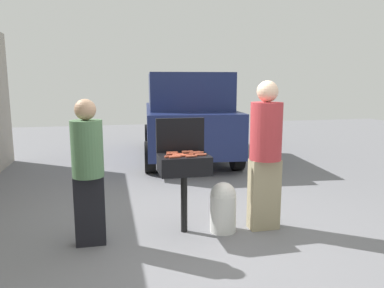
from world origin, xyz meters
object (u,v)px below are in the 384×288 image
(hot_dog_11, at_px, (170,156))
(hot_dog_15, at_px, (178,155))
(hot_dog_0, at_px, (172,154))
(hot_dog_6, at_px, (191,156))
(person_left, at_px, (88,167))
(hot_dog_8, at_px, (178,154))
(hot_dog_12, at_px, (187,152))
(bbq_grill, at_px, (184,167))
(hot_dog_7, at_px, (181,156))
(hot_dog_10, at_px, (187,152))
(parked_minivan, at_px, (186,115))
(hot_dog_3, at_px, (173,153))
(hot_dog_4, at_px, (195,152))
(hot_dog_13, at_px, (194,153))
(person_right, at_px, (265,150))
(hot_dog_14, at_px, (172,152))
(propane_tank, at_px, (223,206))
(hot_dog_1, at_px, (201,155))
(hot_dog_9, at_px, (188,155))
(hot_dog_5, at_px, (198,153))
(hot_dog_2, at_px, (175,157))

(hot_dog_11, bearing_deg, hot_dog_15, 30.62)
(hot_dog_0, relative_size, hot_dog_6, 1.00)
(person_left, bearing_deg, hot_dog_8, -7.42)
(hot_dog_12, height_order, hot_dog_15, same)
(bbq_grill, xyz_separation_m, hot_dog_6, (0.06, -0.15, 0.16))
(bbq_grill, bearing_deg, hot_dog_7, -119.87)
(hot_dog_7, bearing_deg, hot_dog_12, 60.54)
(hot_dog_7, xyz_separation_m, hot_dog_15, (-0.03, 0.04, 0.00))
(hot_dog_10, xyz_separation_m, parked_minivan, (0.90, 4.32, 0.06))
(hot_dog_0, bearing_deg, parked_minivan, 75.88)
(hot_dog_3, xyz_separation_m, hot_dog_11, (-0.06, -0.21, 0.00))
(bbq_grill, xyz_separation_m, parked_minivan, (0.97, 4.46, 0.21))
(hot_dog_4, bearing_deg, hot_dog_7, -139.27)
(hot_dog_13, height_order, person_right, person_right)
(hot_dog_3, bearing_deg, person_left, -168.44)
(hot_dog_14, relative_size, propane_tank, 0.21)
(hot_dog_1, xyz_separation_m, hot_dog_9, (-0.15, 0.02, 0.00))
(hot_dog_4, xyz_separation_m, hot_dog_6, (-0.09, -0.23, 0.00))
(bbq_grill, bearing_deg, parked_minivan, 77.69)
(hot_dog_12, xyz_separation_m, propane_tank, (0.41, -0.20, -0.65))
(hot_dog_5, bearing_deg, person_left, -173.57)
(hot_dog_4, bearing_deg, hot_dog_13, -110.00)
(hot_dog_0, bearing_deg, hot_dog_1, -21.20)
(hot_dog_13, relative_size, person_left, 0.08)
(hot_dog_4, distance_m, hot_dog_5, 0.05)
(hot_dog_1, bearing_deg, hot_dog_2, -168.84)
(hot_dog_10, height_order, hot_dog_15, same)
(hot_dog_4, bearing_deg, hot_dog_11, -149.89)
(hot_dog_8, height_order, person_left, person_left)
(hot_dog_2, distance_m, hot_dog_3, 0.25)
(hot_dog_0, xyz_separation_m, hot_dog_5, (0.32, 0.00, 0.00))
(hot_dog_5, height_order, hot_dog_9, same)
(hot_dog_11, height_order, hot_dog_12, same)
(hot_dog_2, relative_size, person_right, 0.07)
(hot_dog_14, bearing_deg, person_right, -12.00)
(hot_dog_5, height_order, propane_tank, hot_dog_5)
(hot_dog_4, bearing_deg, propane_tank, -28.83)
(hot_dog_0, bearing_deg, propane_tank, -12.15)
(hot_dog_10, relative_size, parked_minivan, 0.03)
(hot_dog_2, xyz_separation_m, hot_dog_4, (0.29, 0.23, 0.00))
(hot_dog_1, distance_m, hot_dog_14, 0.38)
(hot_dog_14, height_order, person_left, person_left)
(hot_dog_4, distance_m, hot_dog_11, 0.39)
(propane_tank, xyz_separation_m, person_left, (-1.56, -0.01, 0.57))
(hot_dog_0, height_order, propane_tank, hot_dog_0)
(hot_dog_11, bearing_deg, hot_dog_7, 6.93)
(hot_dog_4, height_order, hot_dog_9, same)
(hot_dog_10, bearing_deg, hot_dog_8, -134.17)
(person_right, height_order, parked_minivan, parked_minivan)
(hot_dog_4, distance_m, parked_minivan, 4.46)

